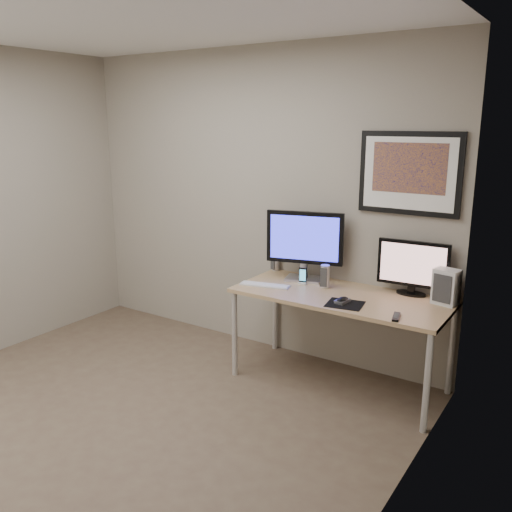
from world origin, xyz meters
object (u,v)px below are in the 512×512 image
(speaker_right, at_px, (325,276))
(keyboard, at_px, (265,285))
(speaker_left, at_px, (276,261))
(fan_unit, at_px, (446,287))
(phone_dock, at_px, (303,276))
(monitor_large, at_px, (304,243))
(monitor_tv, at_px, (413,266))
(framed_art, at_px, (409,173))
(desk, at_px, (341,303))

(speaker_right, bearing_deg, keyboard, -161.37)
(speaker_left, relative_size, fan_unit, 0.64)
(speaker_left, distance_m, phone_dock, 0.45)
(speaker_right, height_order, fan_unit, fan_unit)
(monitor_large, xyz_separation_m, monitor_tv, (0.85, 0.11, -0.09))
(speaker_right, bearing_deg, monitor_tv, 6.86)
(phone_dock, bearing_deg, speaker_left, 134.81)
(monitor_tv, distance_m, speaker_right, 0.66)
(speaker_right, bearing_deg, monitor_large, 150.57)
(keyboard, height_order, fan_unit, fan_unit)
(framed_art, bearing_deg, monitor_tv, -30.79)
(desk, distance_m, phone_dock, 0.40)
(phone_dock, height_order, fan_unit, fan_unit)
(speaker_right, bearing_deg, fan_unit, -2.77)
(desk, xyz_separation_m, fan_unit, (0.71, 0.20, 0.19))
(desk, bearing_deg, fan_unit, 16.00)
(monitor_large, bearing_deg, speaker_right, -34.55)
(speaker_right, xyz_separation_m, phone_dock, (-0.19, -0.01, -0.02))
(monitor_large, height_order, fan_unit, monitor_large)
(framed_art, bearing_deg, speaker_left, -178.75)
(fan_unit, bearing_deg, phone_dock, -162.45)
(framed_art, distance_m, fan_unit, 0.85)
(phone_dock, bearing_deg, fan_unit, -8.09)
(desk, height_order, speaker_right, speaker_right)
(framed_art, relative_size, monitor_tv, 1.43)
(framed_art, height_order, monitor_large, framed_art)
(speaker_right, distance_m, keyboard, 0.47)
(speaker_left, distance_m, keyboard, 0.48)
(monitor_large, relative_size, keyboard, 1.53)
(monitor_tv, distance_m, keyboard, 1.13)
(speaker_right, distance_m, phone_dock, 0.19)
(monitor_tv, xyz_separation_m, speaker_left, (-1.20, 0.03, -0.14))
(framed_art, xyz_separation_m, monitor_large, (-0.76, -0.16, -0.58))
(framed_art, relative_size, speaker_left, 4.61)
(speaker_left, distance_m, fan_unit, 1.47)
(framed_art, bearing_deg, phone_dock, -160.53)
(framed_art, height_order, speaker_left, framed_art)
(phone_dock, xyz_separation_m, keyboard, (-0.22, -0.21, -0.06))
(monitor_large, distance_m, speaker_right, 0.33)
(monitor_tv, xyz_separation_m, keyboard, (-1.03, -0.41, -0.21))
(desk, height_order, monitor_tv, monitor_tv)
(speaker_left, bearing_deg, framed_art, 21.56)
(keyboard, bearing_deg, fan_unit, 1.23)
(speaker_right, relative_size, fan_unit, 0.70)
(monitor_tv, relative_size, phone_dock, 3.92)
(monitor_large, relative_size, monitor_tv, 1.16)
(desk, distance_m, fan_unit, 0.76)
(monitor_large, height_order, speaker_left, monitor_large)
(keyboard, bearing_deg, speaker_right, 15.32)
(speaker_right, relative_size, keyboard, 0.45)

